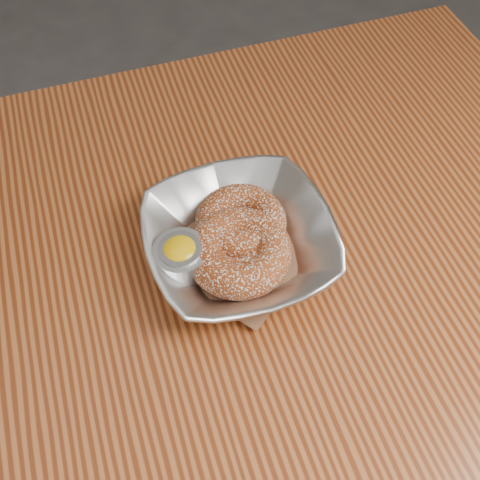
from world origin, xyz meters
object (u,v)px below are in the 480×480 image
object	(u,v)px
table	(158,348)
serving_bowl	(240,242)
donut_extra	(235,249)
donut_back	(241,222)
ramekin	(181,258)
donut_front	(239,252)

from	to	relation	value
table	serving_bowl	size ratio (longest dim) A/B	5.74
table	donut_extra	size ratio (longest dim) A/B	13.03
donut_back	table	bearing A→B (deg)	-154.94
table	ramekin	distance (m)	0.14
donut_front	ramekin	world-z (taller)	ramekin
table	donut_extra	distance (m)	0.17
donut_extra	table	bearing A→B (deg)	-165.80
table	donut_back	size ratio (longest dim) A/B	11.51
donut_back	donut_front	size ratio (longest dim) A/B	0.90
donut_front	table	bearing A→B (deg)	-169.86
donut_back	donut_extra	size ratio (longest dim) A/B	1.13
table	ramekin	size ratio (longest dim) A/B	20.47
serving_bowl	donut_back	distance (m)	0.03
serving_bowl	ramekin	bearing A→B (deg)	-176.43
serving_bowl	donut_back	bearing A→B (deg)	69.50
donut_back	ramekin	size ratio (longest dim) A/B	1.78
donut_extra	ramekin	world-z (taller)	ramekin
serving_bowl	donut_back	xyz separation A→B (m)	(0.01, 0.02, 0.00)
table	donut_front	distance (m)	0.17
donut_front	donut_extra	world-z (taller)	donut_front
table	donut_back	world-z (taller)	donut_back
serving_bowl	donut_front	distance (m)	0.02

